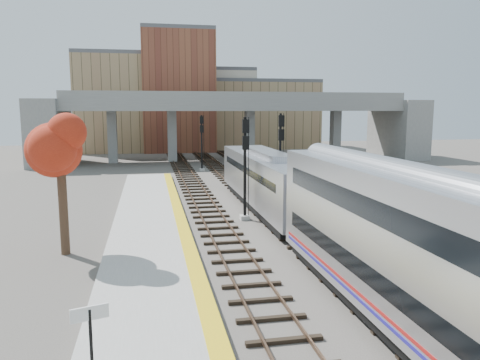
{
  "coord_description": "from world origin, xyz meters",
  "views": [
    {
      "loc": [
        -7.2,
        -20.48,
        7.25
      ],
      "look_at": [
        -1.21,
        10.18,
        2.5
      ],
      "focal_mm": 35.0,
      "sensor_mm": 36.0,
      "label": 1
    }
  ],
  "objects": [
    {
      "name": "ground",
      "position": [
        0.0,
        0.0,
        0.0
      ],
      "size": [
        160.0,
        160.0,
        0.0
      ],
      "primitive_type": "plane",
      "color": "#47423D",
      "rests_on": "ground"
    },
    {
      "name": "platform",
      "position": [
        -7.25,
        0.0,
        0.17
      ],
      "size": [
        4.5,
        60.0,
        0.35
      ],
      "primitive_type": "cube",
      "color": "#9E9E99",
      "rests_on": "ground"
    },
    {
      "name": "yellow_strip",
      "position": [
        -5.35,
        0.0,
        0.35
      ],
      "size": [
        0.7,
        60.0,
        0.01
      ],
      "primitive_type": "cube",
      "color": "yellow",
      "rests_on": "platform"
    },
    {
      "name": "tracks",
      "position": [
        0.93,
        12.5,
        0.08
      ],
      "size": [
        10.7,
        95.0,
        0.25
      ],
      "color": "black",
      "rests_on": "ground"
    },
    {
      "name": "overpass",
      "position": [
        4.92,
        45.0,
        5.81
      ],
      "size": [
        54.0,
        12.0,
        9.5
      ],
      "color": "slate",
      "rests_on": "ground"
    },
    {
      "name": "buildings_far",
      "position": [
        1.26,
        66.57,
        7.88
      ],
      "size": [
        43.0,
        21.0,
        20.6
      ],
      "color": "#917A54",
      "rests_on": "ground"
    },
    {
      "name": "parking_lot",
      "position": [
        14.0,
        28.0,
        0.02
      ],
      "size": [
        14.0,
        18.0,
        0.04
      ],
      "primitive_type": "cube",
      "color": "black",
      "rests_on": "ground"
    },
    {
      "name": "locomotive",
      "position": [
        1.0,
        11.74,
        2.28
      ],
      "size": [
        3.02,
        19.05,
        4.1
      ],
      "color": "#A8AAB2",
      "rests_on": "ground"
    },
    {
      "name": "signal_mast_near",
      "position": [
        -1.1,
        9.0,
        3.29
      ],
      "size": [
        0.6,
        0.64,
        6.75
      ],
      "color": "#9E9E99",
      "rests_on": "ground"
    },
    {
      "name": "signal_mast_mid",
      "position": [
        3.0,
        15.05,
        3.41
      ],
      "size": [
        0.6,
        0.64,
        6.93
      ],
      "color": "#9E9E99",
      "rests_on": "ground"
    },
    {
      "name": "signal_mast_far",
      "position": [
        -1.1,
        34.1,
        3.16
      ],
      "size": [
        0.6,
        0.64,
        6.56
      ],
      "color": "#9E9E99",
      "rests_on": "ground"
    },
    {
      "name": "station_sign",
      "position": [
        -8.69,
        -9.5,
        1.98
      ],
      "size": [
        0.87,
        0.31,
        2.27
      ],
      "rotation": [
        0.0,
        0.0,
        0.3
      ],
      "color": "black",
      "rests_on": "platform"
    },
    {
      "name": "tree",
      "position": [
        -11.47,
        3.57,
        5.6
      ],
      "size": [
        3.6,
        3.6,
        7.54
      ],
      "color": "#382619",
      "rests_on": "ground"
    },
    {
      "name": "car_a",
      "position": [
        10.26,
        24.18,
        0.67
      ],
      "size": [
        2.0,
        3.88,
        1.26
      ],
      "primitive_type": "imported",
      "rotation": [
        0.0,
        0.0,
        0.14
      ],
      "color": "#99999E",
      "rests_on": "parking_lot"
    },
    {
      "name": "car_b",
      "position": [
        13.73,
        27.03,
        0.57
      ],
      "size": [
        1.87,
        3.42,
        1.07
      ],
      "primitive_type": "imported",
      "rotation": [
        0.0,
        0.0,
        0.24
      ],
      "color": "#99999E",
      "rests_on": "parking_lot"
    },
    {
      "name": "car_c",
      "position": [
        17.03,
        32.65,
        0.63
      ],
      "size": [
        2.8,
        4.39,
        1.18
      ],
      "primitive_type": "imported",
      "rotation": [
        0.0,
        0.0,
        -0.3
      ],
      "color": "#99999E",
      "rests_on": "parking_lot"
    }
  ]
}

